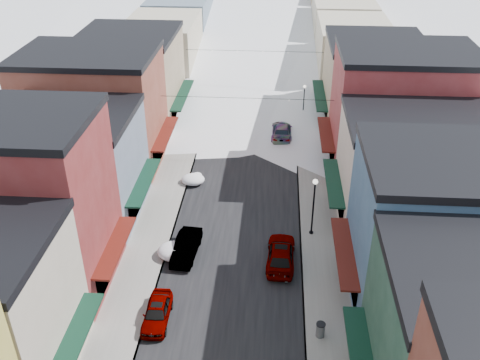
# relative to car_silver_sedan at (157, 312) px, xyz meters

# --- Properties ---
(road) EXTENTS (10.00, 160.00, 0.01)m
(road) POSITION_rel_car_silver_sedan_xyz_m (4.30, 42.80, -0.67)
(road) COLOR black
(road) RESTS_ON ground
(sidewalk_left) EXTENTS (3.20, 160.00, 0.15)m
(sidewalk_left) POSITION_rel_car_silver_sedan_xyz_m (-2.30, 42.80, -0.60)
(sidewalk_left) COLOR gray
(sidewalk_left) RESTS_ON ground
(sidewalk_right) EXTENTS (3.20, 160.00, 0.15)m
(sidewalk_right) POSITION_rel_car_silver_sedan_xyz_m (10.90, 42.80, -0.60)
(sidewalk_right) COLOR gray
(sidewalk_right) RESTS_ON ground
(curb_left) EXTENTS (0.10, 160.00, 0.15)m
(curb_left) POSITION_rel_car_silver_sedan_xyz_m (-0.75, 42.80, -0.60)
(curb_left) COLOR slate
(curb_left) RESTS_ON ground
(curb_right) EXTENTS (0.10, 160.00, 0.15)m
(curb_right) POSITION_rel_car_silver_sedan_xyz_m (9.35, 42.80, -0.60)
(curb_right) COLOR slate
(curb_right) RESTS_ON ground
(bldg_l_brick_near) EXTENTS (12.30, 8.20, 12.50)m
(bldg_l_brick_near) POSITION_rel_car_silver_sedan_xyz_m (-9.39, 3.30, 5.58)
(bldg_l_brick_near) COLOR maroon
(bldg_l_brick_near) RESTS_ON ground
(bldg_l_grayblue) EXTENTS (11.30, 9.20, 9.00)m
(bldg_l_grayblue) POSITION_rel_car_silver_sedan_xyz_m (-8.89, 11.80, 3.83)
(bldg_l_grayblue) COLOR slate
(bldg_l_grayblue) RESTS_ON ground
(bldg_l_brick_far) EXTENTS (13.30, 9.20, 11.00)m
(bldg_l_brick_far) POSITION_rel_car_silver_sedan_xyz_m (-9.89, 20.80, 4.83)
(bldg_l_brick_far) COLOR brown
(bldg_l_brick_far) RESTS_ON ground
(bldg_l_tan) EXTENTS (11.30, 11.20, 10.00)m
(bldg_l_tan) POSITION_rel_car_silver_sedan_xyz_m (-8.89, 30.80, 4.33)
(bldg_l_tan) COLOR #957F62
(bldg_l_tan) RESTS_ON ground
(bldg_r_green) EXTENTS (11.30, 9.20, 9.50)m
(bldg_r_green) POSITION_rel_car_silver_sedan_xyz_m (17.49, -5.20, 4.08)
(bldg_r_green) COLOR #1E3F31
(bldg_r_green) RESTS_ON ground
(bldg_r_blue) EXTENTS (11.30, 9.20, 10.50)m
(bldg_r_blue) POSITION_rel_car_silver_sedan_xyz_m (17.49, 3.80, 4.58)
(bldg_r_blue) COLOR #335374
(bldg_r_blue) RESTS_ON ground
(bldg_r_cream) EXTENTS (12.30, 9.20, 9.00)m
(bldg_r_cream) POSITION_rel_car_silver_sedan_xyz_m (17.99, 12.80, 3.83)
(bldg_r_cream) COLOR beige
(bldg_r_cream) RESTS_ON ground
(bldg_r_brick_far) EXTENTS (13.30, 9.20, 11.50)m
(bldg_r_brick_far) POSITION_rel_car_silver_sedan_xyz_m (18.49, 21.80, 5.08)
(bldg_r_brick_far) COLOR maroon
(bldg_r_brick_far) RESTS_ON ground
(bldg_r_tan) EXTENTS (11.30, 11.20, 9.50)m
(bldg_r_tan) POSITION_rel_car_silver_sedan_xyz_m (17.49, 31.80, 4.08)
(bldg_r_tan) COLOR #9B8766
(bldg_r_tan) RESTS_ON ground
(distant_blocks) EXTENTS (34.00, 55.00, 8.00)m
(distant_blocks) POSITION_rel_car_silver_sedan_xyz_m (4.30, 65.80, 3.33)
(distant_blocks) COLOR gray
(distant_blocks) RESTS_ON ground
(overhead_cables) EXTENTS (16.40, 15.04, 0.04)m
(overhead_cables) POSITION_rel_car_silver_sedan_xyz_m (4.30, 30.30, 5.53)
(overhead_cables) COLOR black
(overhead_cables) RESTS_ON ground
(car_silver_sedan) EXTENTS (1.64, 3.97, 1.35)m
(car_silver_sedan) POSITION_rel_car_silver_sedan_xyz_m (0.00, 0.00, 0.00)
(car_silver_sedan) COLOR #A3A7AB
(car_silver_sedan) RESTS_ON ground
(car_dark_hatch) EXTENTS (1.90, 4.52, 1.45)m
(car_dark_hatch) POSITION_rel_car_silver_sedan_xyz_m (0.80, 6.78, 0.05)
(car_dark_hatch) COLOR black
(car_dark_hatch) RESTS_ON ground
(car_silver_wagon) EXTENTS (2.48, 5.29, 1.49)m
(car_silver_wagon) POSITION_rel_car_silver_sedan_xyz_m (0.80, 34.19, 0.07)
(car_silver_wagon) COLOR #95989C
(car_silver_wagon) RESTS_ON ground
(car_gray_suv) EXTENTS (2.20, 5.07, 1.70)m
(car_gray_suv) POSITION_rel_car_silver_sedan_xyz_m (7.80, 6.32, 0.18)
(car_gray_suv) COLOR #93969B
(car_gray_suv) RESTS_ON ground
(car_black_sedan) EXTENTS (2.25, 5.36, 1.54)m
(car_black_sedan) POSITION_rel_car_silver_sedan_xyz_m (7.80, 27.37, 0.10)
(car_black_sedan) COLOR black
(car_black_sedan) RESTS_ON ground
(car_lane_silver) EXTENTS (1.78, 4.14, 1.39)m
(car_lane_silver) POSITION_rel_car_silver_sedan_xyz_m (3.70, 38.94, 0.02)
(car_lane_silver) COLOR gray
(car_lane_silver) RESTS_ON ground
(car_lane_white) EXTENTS (3.52, 6.33, 1.68)m
(car_lane_white) POSITION_rel_car_silver_sedan_xyz_m (5.60, 56.65, 0.16)
(car_lane_white) COLOR white
(car_lane_white) RESTS_ON ground
(trash_can) EXTENTS (0.58, 0.58, 0.99)m
(trash_can) POSITION_rel_car_silver_sedan_xyz_m (10.26, -0.72, -0.02)
(trash_can) COLOR slate
(trash_can) RESTS_ON sidewalk_right
(streetlamp_near) EXTENTS (0.41, 0.41, 4.89)m
(streetlamp_near) POSITION_rel_car_silver_sedan_xyz_m (10.19, 9.98, 2.56)
(streetlamp_near) COLOR black
(streetlamp_near) RESTS_ON sidewalk_right
(streetlamp_far) EXTENTS (0.35, 0.35, 4.17)m
(streetlamp_far) POSITION_rel_car_silver_sedan_xyz_m (10.18, 31.82, 2.11)
(streetlamp_far) COLOR black
(streetlamp_far) RESTS_ON sidewalk_right
(snow_pile_mid) EXTENTS (2.59, 2.79, 1.10)m
(snow_pile_mid) POSITION_rel_car_silver_sedan_xyz_m (0.02, 6.52, -0.15)
(snow_pile_mid) COLOR white
(snow_pile_mid) RESTS_ON ground
(snow_pile_far) EXTENTS (2.13, 2.51, 0.90)m
(snow_pile_far) POSITION_rel_car_silver_sedan_xyz_m (-0.22, 17.19, -0.24)
(snow_pile_far) COLOR white
(snow_pile_far) RESTS_ON ground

